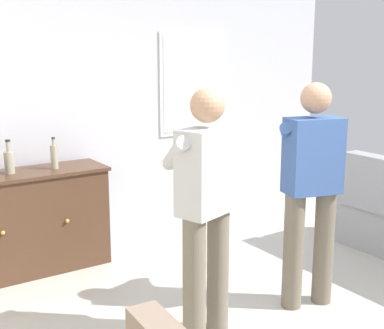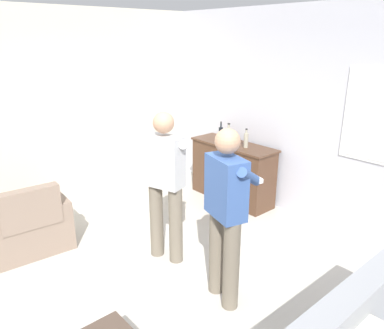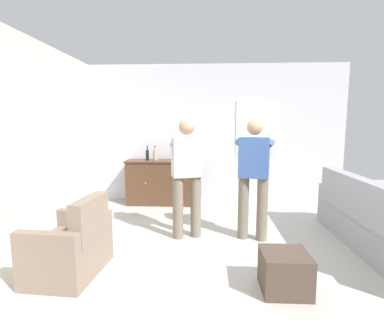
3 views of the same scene
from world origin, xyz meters
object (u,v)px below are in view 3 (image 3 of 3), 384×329
Objects in this scene: couch at (372,225)px; armchair at (72,248)px; sideboard_cabinet at (161,182)px; person_standing_left at (187,172)px; person_standing_right at (254,173)px; bottle_spirits_clear at (147,155)px; bottle_liquor_amber at (174,155)px; ottoman at (285,272)px; bottle_wine_green at (155,155)px.

armchair is (-3.54, -0.75, -0.06)m from couch.
sideboard_cabinet is at bearing 79.60° from armchair.
couch is 2.70× the size of armchair.
person_standing_left reaches higher than armchair.
person_standing_right is at bearing 27.77° from armchair.
person_standing_right reaches higher than bottle_spirits_clear.
couch is 8.99× the size of bottle_liquor_amber.
bottle_spirits_clear is 3.75m from ottoman.
bottle_wine_green is 1.92m from person_standing_left.
armchair is 2.06× the size of ottoman.
person_standing_right is at bearing -48.59° from sideboard_cabinet.
person_standing_left is at bearing -77.67° from bottle_liquor_amber.
bottle_spirits_clear reaches higher than sideboard_cabinet.
bottle_liquor_amber is 0.53m from bottle_spirits_clear.
ottoman is at bearing -5.81° from armchair.
person_standing_right is (1.68, -1.79, -0.06)m from bottle_wine_green.
person_standing_left is at bearing -69.98° from sideboard_cabinet.
person_standing_right is at bearing -46.77° from bottle_wine_green.
couch is at bearing -33.01° from bottle_spirits_clear.
armchair is 0.67× the size of sideboard_cabinet.
couch is at bearing -35.26° from sideboard_cabinet.
person_standing_right is at bearing 95.08° from ottoman.
person_standing_left is (0.38, -1.73, -0.07)m from bottle_liquor_amber.
couch is 1.65m from ottoman.
person_standing_left reaches higher than sideboard_cabinet.
person_standing_right reaches higher than armchair.
bottle_wine_green is at bearing 119.99° from ottoman.
person_standing_right reaches higher than couch.
bottle_wine_green reaches higher than armchair.
armchair is at bearing 174.19° from ottoman.
person_standing_left is (-1.05, 1.35, 0.75)m from ottoman.
sideboard_cabinet is 1.93m from person_standing_left.
sideboard_cabinet is 3.09× the size of ottoman.
person_standing_right is (1.56, -1.77, 0.49)m from sideboard_cabinet.
person_standing_left is (1.17, 1.13, 0.65)m from armchair.
armchair is 3.00m from bottle_wine_green.
bottle_liquor_amber is 2.19m from person_standing_right.
bottle_spirits_clear is (-0.53, 0.02, -0.00)m from bottle_liquor_amber.
bottle_wine_green reaches higher than sideboard_cabinet.
bottle_spirits_clear reaches higher than bottle_wine_green.
person_standing_left is at bearing 170.95° from couch.
armchair is at bearing -105.41° from bottle_liquor_amber.
person_standing_right reaches higher than sideboard_cabinet.
ottoman is at bearing -57.84° from bottle_spirits_clear.
bottle_liquor_amber reaches higher than ottoman.
bottle_wine_green is 0.37m from bottle_liquor_amber.
ottoman is 1.53m from person_standing_right.
person_standing_left reaches higher than ottoman.
bottle_wine_green is (-0.11, 0.01, 0.55)m from sideboard_cabinet.
sideboard_cabinet is at bearing -5.88° from bottle_wine_green.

